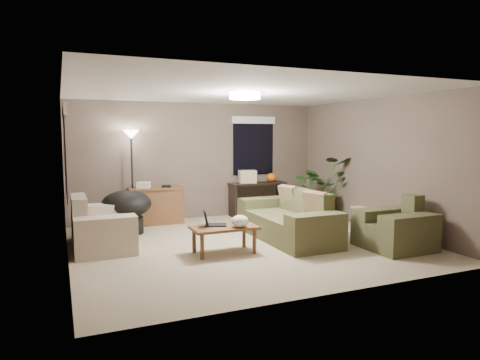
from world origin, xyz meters
name	(u,v)px	position (x,y,z in m)	size (l,w,h in m)	color
room_shell	(245,169)	(0.00, 0.00, 1.25)	(5.50, 5.50, 5.50)	tan
main_sofa	(289,222)	(0.85, 0.01, 0.29)	(0.95, 2.20, 0.85)	brown
throw_pillows	(302,201)	(1.10, 0.01, 0.65)	(0.36, 1.39, 0.47)	#8C7251
loveseat	(100,229)	(-2.25, 0.72, 0.30)	(0.90, 1.60, 0.85)	beige
armchair	(395,230)	(2.09, -1.23, 0.30)	(0.95, 1.00, 0.85)	#47482B
coffee_table	(224,230)	(-0.53, -0.42, 0.36)	(1.00, 0.55, 0.42)	brown
laptop	(212,222)	(-0.70, -0.32, 0.48)	(0.41, 0.33, 0.24)	black
plastic_bag	(240,221)	(-0.33, -0.57, 0.51)	(0.26, 0.24, 0.18)	white
desk	(156,205)	(-1.02, 2.17, 0.38)	(1.10, 0.50, 0.75)	brown
desk_papers	(148,185)	(-1.18, 2.16, 0.80)	(0.71, 0.32, 0.12)	silver
console_table	(257,196)	(1.28, 2.20, 0.44)	(1.30, 0.40, 0.75)	black
pumpkin	(271,178)	(1.63, 2.20, 0.85)	(0.23, 0.23, 0.19)	orange
cardboard_box	(247,177)	(1.03, 2.20, 0.89)	(0.37, 0.28, 0.28)	beige
papasan_chair	(127,209)	(-1.71, 1.52, 0.47)	(1.17, 1.17, 0.80)	black
floor_lamp	(131,146)	(-1.48, 2.25, 1.60)	(0.32, 0.32, 1.91)	black
ceiling_fixture	(245,96)	(0.00, 0.00, 2.44)	(0.50, 0.50, 0.10)	white
houseplant	(319,195)	(2.31, 1.27, 0.53)	(1.23, 1.36, 1.06)	#2D5923
cat_scratching_post	(358,222)	(2.23, -0.15, 0.21)	(0.32, 0.32, 0.50)	tan
window_left	(65,137)	(-2.73, 0.30, 1.78)	(0.05, 1.56, 1.33)	black
window_back	(253,136)	(1.30, 2.48, 1.79)	(1.06, 0.05, 1.33)	black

